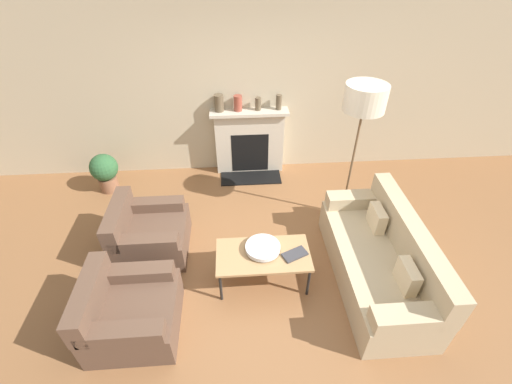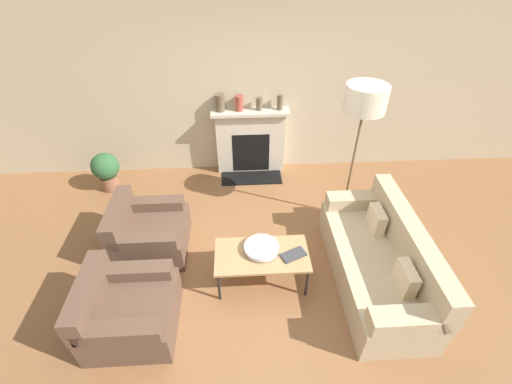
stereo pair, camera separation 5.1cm
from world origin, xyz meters
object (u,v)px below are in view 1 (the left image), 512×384
Objects in this scene: couch at (380,260)px; mantel_vase_center_right at (258,104)px; mantel_vase_center_left at (238,103)px; mantel_vase_right at (279,102)px; coffee_table at (263,256)px; bowl at (263,248)px; floor_lamp at (364,104)px; armchair_near at (129,312)px; mantel_vase_left at (219,103)px; book at (295,254)px; potted_plant at (105,171)px; armchair_far at (148,234)px; fireplace at (250,142)px.

mantel_vase_center_right is at bearing -153.33° from couch.
mantel_vase_right is at bearing 0.00° from mantel_vase_center_left.
couch is at bearing -69.62° from mantel_vase_right.
bowl is (-0.00, 0.06, 0.08)m from coffee_table.
floor_lamp reaches higher than bowl.
armchair_near is 0.83× the size of coffee_table.
mantel_vase_right reaches higher than mantel_vase_center_right.
mantel_vase_center_right is at bearing 0.00° from mantel_vase_left.
book is 0.49× the size of potted_plant.
mantel_vase_center_right reaches higher than potted_plant.
mantel_vase_left is 0.92m from mantel_vase_right.
armchair_far is at bearing -136.12° from mantel_vase_right.
floor_lamp is at bearing -44.16° from fireplace.
mantel_vase_center_left reaches higher than mantel_vase_right.
couch is 1.02m from book.
couch is 3.04m from mantel_vase_center_left.
mantel_vase_center_right is (0.14, 0.01, 0.67)m from fireplace.
armchair_far is (-2.77, 0.67, -0.04)m from couch.
floor_lamp is at bearing -40.95° from mantel_vase_center_left.
mantel_vase_left is at bearing -17.79° from armchair_near.
book is at bearing -77.45° from mantel_vase_center_left.
mantel_vase_left is at bearing 13.23° from potted_plant.
fireplace is at bearing -4.91° from mantel_vase_center_left.
armchair_far is 0.83× the size of coffee_table.
book is 3.33m from potted_plant.
floor_lamp is at bearing -56.74° from mantel_vase_right.
mantel_vase_left is (0.93, 1.79, 0.96)m from armchair_far.
mantel_vase_left is 1.12× the size of mantel_vase_right.
mantel_vase_right is (0.32, 0.00, 0.02)m from mantel_vase_center_right.
bowl is at bearing 140.00° from book.
mantel_vase_center_right is 0.31× the size of potted_plant.
potted_plant is (-3.66, 2.03, 0.05)m from couch.
couch is at bearing -29.00° from potted_plant.
mantel_vase_center_left is at bearing 11.46° from potted_plant.
armchair_near is (-1.40, -2.90, -0.27)m from fireplace.
mantel_vase_center_right reaches higher than coffee_table.
mantel_vase_center_right is at bearing -27.82° from armchair_near.
bowl is 2.06m from floor_lamp.
mantel_vase_left is at bearing 144.09° from floor_lamp.
mantel_vase_right is at bearing -46.12° from armchair_far.
fireplace is 2.45m from book.
fireplace reaches higher than couch.
mantel_vase_center_left is at bearing -22.83° from armchair_near.
fireplace is 1.16× the size of coffee_table.
fireplace is at bearing -150.64° from couch.
fireplace is 3.23m from armchair_near.
book is (0.35, -0.04, 0.05)m from coffee_table.
potted_plant is at bearing 139.55° from coffee_table.
couch is 1.83m from floor_lamp.
book is 2.55m from mantel_vase_right.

